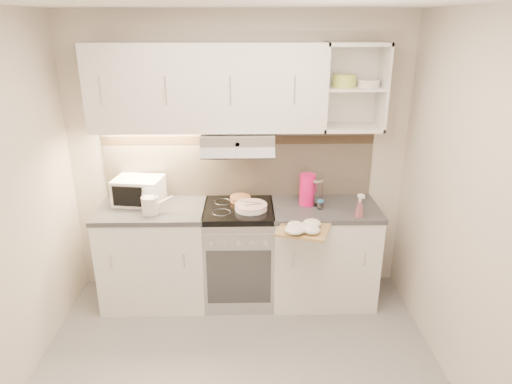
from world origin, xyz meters
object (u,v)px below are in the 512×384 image
electric_range (239,253)px  plate_stack (251,207)px  watering_can (151,204)px  glass_jar (316,191)px  pink_pitcher (307,189)px  microwave (139,191)px  spray_bottle (360,207)px  cutting_board (304,229)px

electric_range → plate_stack: 0.49m
watering_can → glass_jar: size_ratio=1.10×
electric_range → watering_can: bearing=-170.4°
pink_pitcher → watering_can: bearing=178.3°
microwave → glass_jar: size_ratio=1.84×
watering_can → plate_stack: 0.83m
plate_stack → spray_bottle: (0.88, -0.16, 0.06)m
pink_pitcher → cutting_board: pink_pitcher is taller
pink_pitcher → spray_bottle: pink_pitcher is taller
spray_bottle → glass_jar: bearing=126.2°
electric_range → plate_stack: bearing=-29.0°
plate_stack → spray_bottle: 0.90m
microwave → cutting_board: size_ratio=1.15×
spray_bottle → cutting_board: size_ratio=0.54×
watering_can → glass_jar: 1.40m
spray_bottle → cutting_board: 0.52m
watering_can → plate_stack: bearing=-8.9°
spray_bottle → watering_can: bearing=162.8°
cutting_board → pink_pitcher: bearing=98.6°
microwave → electric_range: bearing=0.7°
microwave → watering_can: 0.28m
watering_can → pink_pitcher: bearing=-5.7°
pink_pitcher → glass_jar: bearing=-10.6°
microwave → pink_pitcher: 1.47m
electric_range → spray_bottle: spray_bottle is taller
plate_stack → cutting_board: (0.41, -0.34, -0.06)m
plate_stack → watering_can: bearing=-175.7°
watering_can → electric_range: bearing=-3.6°
watering_can → glass_jar: (1.39, 0.17, 0.04)m
watering_can → pink_pitcher: size_ratio=0.97×
electric_range → glass_jar: (0.67, 0.05, 0.57)m
spray_bottle → cutting_board: spray_bottle is taller
electric_range → pink_pitcher: pink_pitcher is taller
pink_pitcher → cutting_board: (-0.08, -0.45, -0.17)m
pink_pitcher → microwave: bearing=168.2°
plate_stack → glass_jar: glass_jar is taller
electric_range → cutting_board: electric_range is taller
electric_range → pink_pitcher: size_ratio=3.28×
microwave → plate_stack: bearing=-1.9°
plate_stack → electric_range: bearing=151.0°
spray_bottle → microwave: bearing=155.8°
electric_range → watering_can: 0.90m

